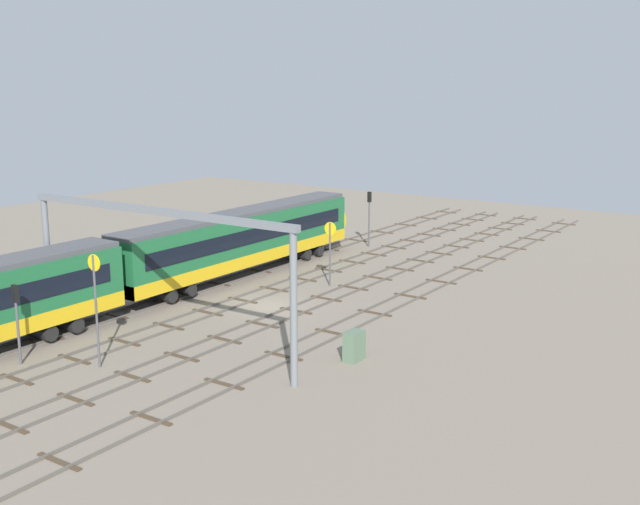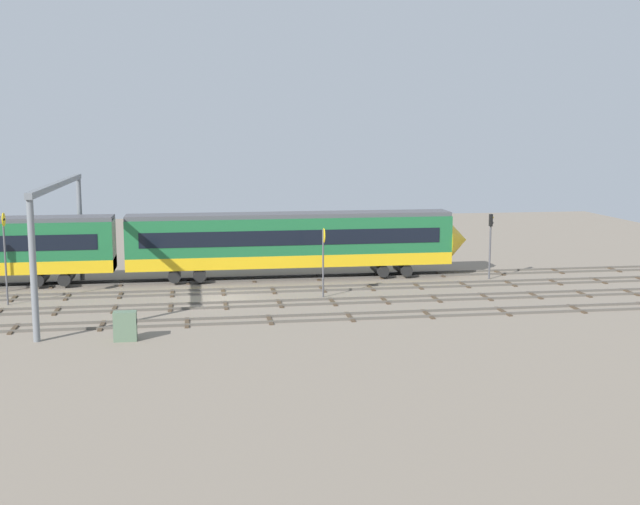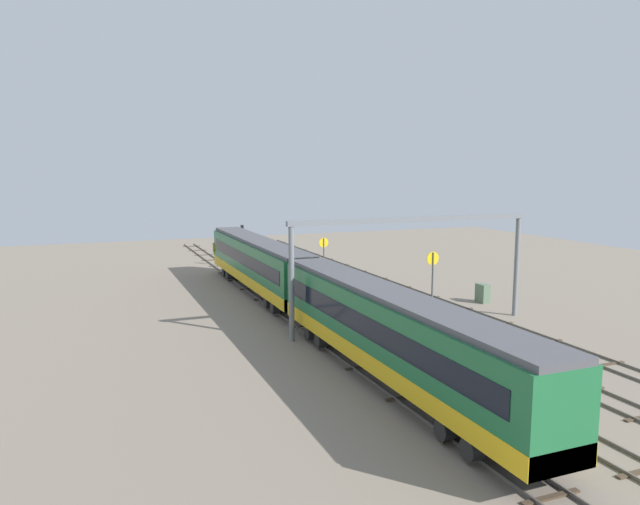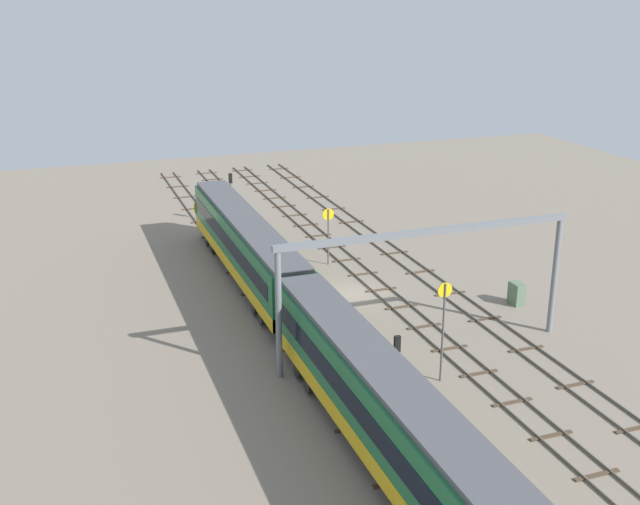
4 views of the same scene
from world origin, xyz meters
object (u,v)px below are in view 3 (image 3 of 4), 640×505
at_px(speed_sign_near_foreground, 324,254).
at_px(signal_light_trackside_departure, 242,240).
at_px(overhead_gantry, 414,243).
at_px(train, 302,288).
at_px(signal_light_trackside_approach, 396,311).
at_px(relay_cabinet, 483,293).
at_px(speed_sign_mid_trackside, 432,285).

xyz_separation_m(speed_sign_near_foreground, signal_light_trackside_departure, (13.32, 4.68, 0.13)).
bearing_deg(overhead_gantry, signal_light_trackside_departure, 8.78).
relative_size(train, overhead_gantry, 2.69).
height_order(train, signal_light_trackside_approach, train).
relative_size(signal_light_trackside_approach, relay_cabinet, 2.69).
distance_m(signal_light_trackside_approach, signal_light_trackside_departure, 35.58).
relative_size(speed_sign_near_foreground, relay_cabinet, 2.93).
relative_size(overhead_gantry, speed_sign_mid_trackside, 3.17).
relative_size(train, signal_light_trackside_approach, 11.91).
bearing_deg(signal_light_trackside_approach, train, 15.82).
distance_m(speed_sign_near_foreground, relay_cabinet, 15.59).
distance_m(speed_sign_mid_trackside, signal_light_trackside_approach, 4.33).
xyz_separation_m(speed_sign_mid_trackside, signal_light_trackside_departure, (33.58, 3.97, -0.55)).
height_order(train, relay_cabinet, train).
relative_size(speed_sign_near_foreground, signal_light_trackside_departure, 0.95).
distance_m(signal_light_trackside_approach, relay_cabinet, 17.37).
height_order(train, overhead_gantry, overhead_gantry).
xyz_separation_m(overhead_gantry, signal_light_trackside_departure, (30.06, 4.64, -2.83)).
relative_size(speed_sign_mid_trackside, relay_cabinet, 3.75).
bearing_deg(speed_sign_mid_trackside, overhead_gantry, -10.85).
distance_m(overhead_gantry, signal_light_trackside_approach, 7.76).
distance_m(speed_sign_mid_trackside, signal_light_trackside_departure, 33.82).
bearing_deg(signal_light_trackside_departure, train, 174.93).
bearing_deg(speed_sign_mid_trackside, train, 41.50).
height_order(speed_sign_mid_trackside, signal_light_trackside_departure, speed_sign_mid_trackside).
bearing_deg(speed_sign_near_foreground, overhead_gantry, 179.87).
bearing_deg(relay_cabinet, train, 93.44).
bearing_deg(train, speed_sign_mid_trackside, -138.50).
distance_m(train, signal_light_trackside_approach, 9.49).
bearing_deg(relay_cabinet, speed_sign_near_foreground, 38.16).
bearing_deg(signal_light_trackside_approach, speed_sign_mid_trackside, -61.84).
distance_m(overhead_gantry, signal_light_trackside_departure, 30.55).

